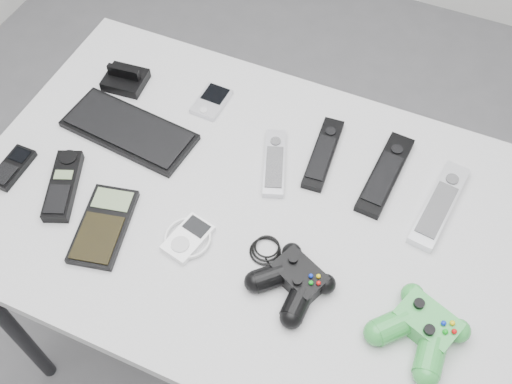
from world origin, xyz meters
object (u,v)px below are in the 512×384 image
at_px(remote_silver_a, 275,162).
at_px(remote_black_a, 323,153).
at_px(remote_silver_b, 440,204).
at_px(controller_green, 422,328).
at_px(pda, 211,101).
at_px(cordless_handset, 63,185).
at_px(mp3_player, 188,238).
at_px(calculator, 104,226).
at_px(controller_black, 294,280).
at_px(remote_black_b, 385,174).
at_px(desk, 253,224).
at_px(mobile_phone, 12,167).
at_px(pda_keyboard, 129,130).

distance_m(remote_silver_a, remote_black_a, 0.11).
relative_size(remote_silver_b, controller_green, 1.37).
height_order(pda, cordless_handset, cordless_handset).
bearing_deg(controller_green, cordless_handset, -160.61).
xyz_separation_m(pda, mp3_player, (0.12, -0.34, 0.00)).
distance_m(remote_silver_a, calculator, 0.38).
xyz_separation_m(remote_silver_a, controller_green, (0.38, -0.24, 0.02)).
xyz_separation_m(remote_silver_b, controller_black, (-0.21, -0.28, 0.01)).
bearing_deg(remote_black_b, pda, 178.34).
height_order(remote_black_b, calculator, remote_black_b).
bearing_deg(remote_black_b, controller_black, -101.16).
bearing_deg(remote_black_b, controller_green, -59.40).
bearing_deg(desk, controller_black, -43.13).
bearing_deg(mobile_phone, controller_green, -0.95).
bearing_deg(controller_black, mobile_phone, -157.32).
bearing_deg(controller_black, cordless_handset, -157.81).
bearing_deg(mp3_player, pda_keyboard, 154.23).
height_order(mobile_phone, calculator, same).
bearing_deg(remote_black_a, mobile_phone, -157.83).
distance_m(pda_keyboard, controller_green, 0.74).
bearing_deg(remote_black_a, pda, 167.03).
height_order(controller_black, controller_green, controller_green).
xyz_separation_m(remote_black_b, remote_silver_b, (0.12, -0.03, 0.00)).
relative_size(mp3_player, controller_green, 0.62).
distance_m(pda_keyboard, calculator, 0.25).
height_order(remote_silver_a, remote_black_b, remote_black_b).
xyz_separation_m(desk, controller_green, (0.38, -0.13, 0.09)).
relative_size(remote_black_a, mp3_player, 1.95).
height_order(pda_keyboard, controller_black, controller_black).
xyz_separation_m(pda, remote_silver_a, (0.20, -0.11, 0.00)).
relative_size(mobile_phone, controller_green, 0.67).
xyz_separation_m(remote_silver_b, controller_green, (0.03, -0.28, 0.01)).
bearing_deg(remote_silver_b, controller_black, -119.21).
height_order(remote_silver_a, mp3_player, remote_silver_a).
height_order(remote_black_a, mp3_player, remote_black_a).
distance_m(calculator, controller_green, 0.63).
relative_size(controller_black, controller_green, 1.44).
height_order(desk, remote_silver_b, remote_silver_b).
bearing_deg(remote_black_b, desk, -137.30).
bearing_deg(remote_silver_b, calculator, -145.01).
bearing_deg(pda_keyboard, remote_black_b, 16.96).
relative_size(pda, mp3_player, 0.99).
relative_size(cordless_handset, controller_green, 1.04).
relative_size(pda, remote_black_b, 0.45).
bearing_deg(calculator, mp3_player, 1.54).
xyz_separation_m(remote_black_a, controller_black, (0.06, -0.31, 0.01)).
bearing_deg(pda, desk, -45.66).
relative_size(pda_keyboard, remote_silver_a, 1.71).
bearing_deg(cordless_handset, controller_green, -22.97).
height_order(pda, remote_black_b, remote_black_b).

